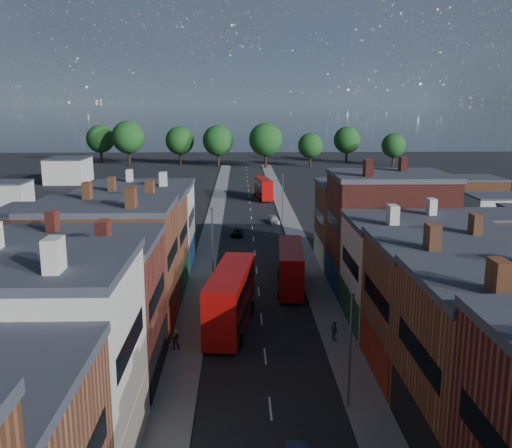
{
  "coord_description": "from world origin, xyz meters",
  "views": [
    {
      "loc": [
        -1.92,
        -34.48,
        19.97
      ],
      "look_at": [
        0.0,
        34.31,
        5.26
      ],
      "focal_mm": 40.0,
      "sensor_mm": 36.0,
      "label": 1
    }
  ],
  "objects": [
    {
      "name": "pavement_west",
      "position": [
        -6.5,
        50.0,
        0.06
      ],
      "size": [
        3.0,
        200.0,
        0.12
      ],
      "primitive_type": "cube",
      "color": "gray",
      "rests_on": "ground"
    },
    {
      "name": "lamp_post_1",
      "position": [
        5.2,
        0.0,
        4.7
      ],
      "size": [
        0.25,
        0.7,
        8.12
      ],
      "color": "slate",
      "rests_on": "ground"
    },
    {
      "name": "car_3",
      "position": [
        3.75,
        59.48,
        0.54
      ],
      "size": [
        2.01,
        3.91,
        1.08
      ],
      "primitive_type": "imported",
      "rotation": [
        0.0,
        0.0,
        0.14
      ],
      "color": "silver",
      "rests_on": "ground"
    },
    {
      "name": "pavement_east",
      "position": [
        6.5,
        50.0,
        0.06
      ],
      "size": [
        3.0,
        200.0,
        0.12
      ],
      "primitive_type": "cube",
      "color": "gray",
      "rests_on": "ground"
    },
    {
      "name": "ped_1",
      "position": [
        -7.35,
        9.38,
        0.98
      ],
      "size": [
        0.85,
        0.48,
        1.71
      ],
      "primitive_type": "imported",
      "rotation": [
        0.0,
        0.0,
        3.18
      ],
      "color": "#42241A",
      "rests_on": "pavement_west"
    },
    {
      "name": "ground",
      "position": [
        0.0,
        0.0,
        0.0
      ],
      "size": [
        400.0,
        400.0,
        0.0
      ],
      "primitive_type": "plane",
      "color": "black",
      "rests_on": "ground"
    },
    {
      "name": "lamp_post_3",
      "position": [
        5.2,
        60.0,
        4.7
      ],
      "size": [
        0.25,
        0.7,
        8.12
      ],
      "color": "slate",
      "rests_on": "ground"
    },
    {
      "name": "terrace_west",
      "position": [
        -14.0,
        0.0,
        6.08
      ],
      "size": [
        12.0,
        80.0,
        12.17
      ],
      "primitive_type": "cube",
      "color": "maroon",
      "rests_on": "ground"
    },
    {
      "name": "lamp_post_2",
      "position": [
        -5.2,
        30.0,
        4.7
      ],
      "size": [
        0.25,
        0.7,
        8.12
      ],
      "color": "slate",
      "rests_on": "ground"
    },
    {
      "name": "terrace_east",
      "position": [
        14.0,
        0.0,
        6.08
      ],
      "size": [
        12.0,
        80.0,
        12.17
      ],
      "primitive_type": "cube",
      "color": "maroon",
      "rests_on": "ground"
    },
    {
      "name": "bus_1",
      "position": [
        3.5,
        24.75,
        2.56
      ],
      "size": [
        3.33,
        11.15,
        4.75
      ],
      "rotation": [
        0.0,
        0.0,
        -0.07
      ],
      "color": "#A9090A",
      "rests_on": "ground"
    },
    {
      "name": "bus_0",
      "position": [
        -2.84,
        13.96,
        2.92
      ],
      "size": [
        4.56,
        12.82,
        5.42
      ],
      "rotation": [
        0.0,
        0.0,
        -0.14
      ],
      "color": "red",
      "rests_on": "ground"
    },
    {
      "name": "ped_3",
      "position": [
        6.0,
        10.71,
        0.98
      ],
      "size": [
        0.8,
        1.1,
        1.71
      ],
      "primitive_type": "imported",
      "rotation": [
        0.0,
        0.0,
        1.96
      ],
      "color": "#57514B",
      "rests_on": "pavement_east"
    },
    {
      "name": "car_2",
      "position": [
        -2.43,
        50.24,
        0.54
      ],
      "size": [
        1.94,
        3.95,
        1.08
      ],
      "primitive_type": "imported",
      "rotation": [
        0.0,
        0.0,
        -0.04
      ],
      "color": "black",
      "rests_on": "ground"
    },
    {
      "name": "bus_2",
      "position": [
        2.95,
        83.91,
        2.36
      ],
      "size": [
        3.56,
        10.34,
        4.38
      ],
      "rotation": [
        0.0,
        0.0,
        0.13
      ],
      "color": "#AD0807",
      "rests_on": "ground"
    }
  ]
}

